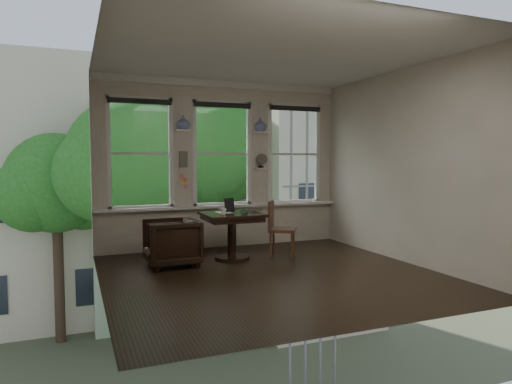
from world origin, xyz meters
name	(u,v)px	position (x,y,z in m)	size (l,w,h in m)	color
ground	(271,274)	(0.00, 0.00, 0.00)	(4.50, 4.50, 0.00)	black
ceiling	(272,55)	(0.00, 0.00, 3.00)	(4.50, 4.50, 0.00)	silver
wall_back	(222,165)	(0.00, 2.25, 1.50)	(4.50, 4.50, 0.00)	beige
wall_front	(371,169)	(0.00, -2.25, 1.50)	(4.50, 4.50, 0.00)	beige
wall_left	(98,167)	(-2.25, 0.00, 1.50)	(4.50, 4.50, 0.00)	beige
wall_right	(404,166)	(2.25, 0.00, 1.50)	(4.50, 4.50, 0.00)	beige
window_left	(140,153)	(-1.45, 2.25, 1.70)	(1.10, 0.12, 1.90)	white
window_center	(222,154)	(0.00, 2.25, 1.70)	(1.10, 0.12, 1.90)	white
window_right	(293,154)	(1.45, 2.25, 1.70)	(1.10, 0.12, 1.90)	white
shelf_left	(183,130)	(-0.72, 2.15, 2.10)	(0.26, 0.16, 0.03)	white
shelf_right	(260,132)	(0.72, 2.15, 2.10)	(0.26, 0.16, 0.03)	white
intercom	(183,159)	(-0.72, 2.18, 1.60)	(0.14, 0.06, 0.28)	#59544F
sticky_notes	(183,179)	(-0.72, 2.19, 1.25)	(0.16, 0.01, 0.24)	pink
desk_fan	(261,163)	(0.72, 2.13, 1.53)	(0.20, 0.20, 0.24)	#59544F
vase_left	(183,122)	(-0.72, 2.15, 2.24)	(0.24, 0.24, 0.25)	silver
vase_right	(260,125)	(0.72, 2.15, 2.24)	(0.24, 0.24, 0.25)	silver
table	(232,236)	(-0.20, 1.09, 0.38)	(0.90, 0.90, 0.75)	black
armchair_left	(172,243)	(-1.18, 1.02, 0.36)	(0.76, 0.78, 0.71)	black
cushion_red	(172,236)	(-1.18, 1.02, 0.45)	(0.45, 0.45, 0.06)	maroon
side_chair_right	(282,229)	(0.63, 0.97, 0.46)	(0.42, 0.42, 0.92)	#4C311B
laptop	(253,212)	(0.13, 1.02, 0.76)	(0.32, 0.21, 0.03)	black
mug	(223,212)	(-0.40, 0.93, 0.80)	(0.10, 0.10, 0.09)	white
drinking_glass	(244,211)	(-0.09, 0.83, 0.80)	(0.13, 0.13, 0.11)	white
tablet	(229,205)	(-0.19, 1.27, 0.86)	(0.16, 0.02, 0.22)	black
papers	(224,212)	(-0.30, 1.19, 0.75)	(0.22, 0.30, 0.00)	silver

